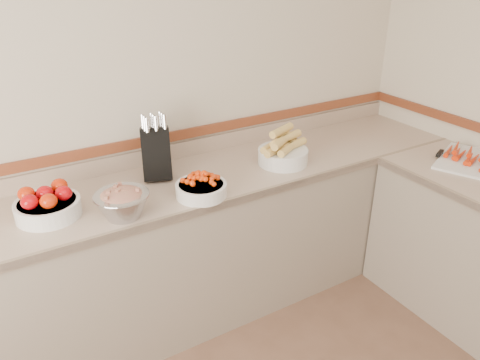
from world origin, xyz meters
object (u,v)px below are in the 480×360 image
knife_block (156,152)px  cutting_board (474,160)px  corn_bowl (283,152)px  rhubarb_bowl (122,202)px  cherry_tomato_bowl (201,187)px  tomato_bowl (47,204)px

knife_block → cutting_board: 1.90m
corn_bowl → rhubarb_bowl: 1.04m
cherry_tomato_bowl → knife_block: bearing=108.3°
rhubarb_bowl → cutting_board: 2.08m
cherry_tomato_bowl → cutting_board: bearing=-16.1°
knife_block → cherry_tomato_bowl: size_ratio=1.41×
cherry_tomato_bowl → corn_bowl: corn_bowl is taller
cherry_tomato_bowl → corn_bowl: 0.62m
tomato_bowl → cutting_board: size_ratio=0.52×
corn_bowl → cherry_tomato_bowl: bearing=-168.5°
tomato_bowl → cherry_tomato_bowl: (0.73, -0.19, -0.01)m
rhubarb_bowl → cutting_board: bearing=-12.9°
tomato_bowl → knife_block: bearing=12.7°
knife_block → corn_bowl: (0.72, -0.20, -0.08)m
tomato_bowl → cherry_tomato_bowl: tomato_bowl is taller
rhubarb_bowl → cutting_board: size_ratio=0.45×
tomato_bowl → rhubarb_bowl: (0.31, -0.19, 0.01)m
cherry_tomato_bowl → rhubarb_bowl: 0.42m
cutting_board → cherry_tomato_bowl: bearing=163.9°
rhubarb_bowl → cherry_tomato_bowl: bearing=0.0°
cherry_tomato_bowl → rhubarb_bowl: rhubarb_bowl is taller
cutting_board → rhubarb_bowl: bearing=167.1°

